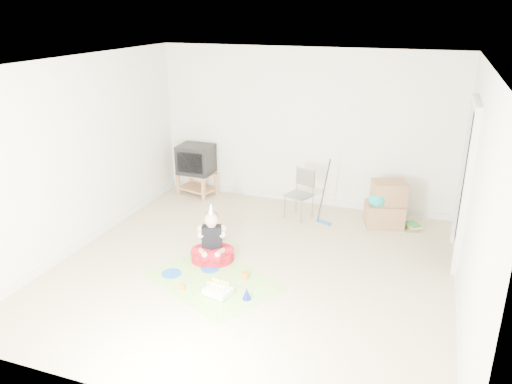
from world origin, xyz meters
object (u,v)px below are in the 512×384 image
(crt_tv, at_px, (196,159))
(seated_woman, at_px, (212,248))
(folding_chair, at_px, (299,195))
(tv_stand, at_px, (197,181))
(cardboard_boxes, at_px, (386,205))
(birthday_cake, at_px, (218,292))

(crt_tv, xyz_separation_m, seated_woman, (1.29, -2.18, -0.48))
(folding_chair, bearing_deg, tv_stand, 168.33)
(tv_stand, bearing_deg, folding_chair, -11.67)
(tv_stand, distance_m, folding_chair, 2.04)
(cardboard_boxes, xyz_separation_m, seated_woman, (-2.03, -1.93, -0.16))
(cardboard_boxes, relative_size, seated_woman, 0.87)
(tv_stand, distance_m, seated_woman, 2.53)
(seated_woman, relative_size, birthday_cake, 2.40)
(tv_stand, bearing_deg, crt_tv, 180.00)
(cardboard_boxes, bearing_deg, tv_stand, 175.65)
(folding_chair, xyz_separation_m, seated_woman, (-0.71, -1.77, -0.21))
(folding_chair, bearing_deg, cardboard_boxes, 6.84)
(birthday_cake, bearing_deg, cardboard_boxes, 58.98)
(cardboard_boxes, bearing_deg, birthday_cake, -121.02)
(cardboard_boxes, distance_m, birthday_cake, 3.16)
(folding_chair, distance_m, seated_woman, 1.92)
(seated_woman, bearing_deg, folding_chair, 68.25)
(seated_woman, bearing_deg, cardboard_boxes, 43.50)
(seated_woman, bearing_deg, tv_stand, 120.51)
(birthday_cake, bearing_deg, folding_chair, 83.42)
(folding_chair, xyz_separation_m, birthday_cake, (-0.29, -2.53, -0.35))
(tv_stand, distance_m, cardboard_boxes, 3.33)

